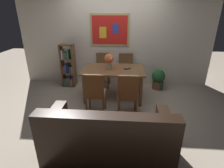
{
  "coord_description": "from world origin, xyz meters",
  "views": [
    {
      "loc": [
        0.3,
        -3.47,
        1.99
      ],
      "look_at": [
        0.06,
        -0.29,
        0.65
      ],
      "focal_mm": 28.3,
      "sensor_mm": 36.0,
      "label": 1
    }
  ],
  "objects_px": {
    "flower_vase": "(109,60)",
    "tv_remote": "(127,69)",
    "leather_couch": "(108,137)",
    "dining_chair_far_left": "(103,67)",
    "potted_ivy": "(158,79)",
    "bookshelf": "(68,68)",
    "dining_chair_near_left": "(95,91)",
    "dining_chair_far_right": "(126,68)",
    "dining_table": "(113,73)",
    "dining_chair_near_right": "(128,92)"
  },
  "relations": [
    {
      "from": "dining_chair_near_left",
      "to": "tv_remote",
      "type": "distance_m",
      "value": 1.04
    },
    {
      "from": "dining_chair_far_right",
      "to": "dining_chair_near_right",
      "type": "height_order",
      "value": "same"
    },
    {
      "from": "dining_chair_near_left",
      "to": "leather_couch",
      "type": "distance_m",
      "value": 1.13
    },
    {
      "from": "dining_chair_far_left",
      "to": "tv_remote",
      "type": "relative_size",
      "value": 5.68
    },
    {
      "from": "dining_chair_near_right",
      "to": "tv_remote",
      "type": "bearing_deg",
      "value": 91.25
    },
    {
      "from": "dining_chair_far_right",
      "to": "dining_chair_far_left",
      "type": "xyz_separation_m",
      "value": [
        -0.63,
        0.0,
        0.0
      ]
    },
    {
      "from": "flower_vase",
      "to": "dining_chair_far_left",
      "type": "bearing_deg",
      "value": 108.06
    },
    {
      "from": "dining_chair_far_right",
      "to": "potted_ivy",
      "type": "bearing_deg",
      "value": -7.45
    },
    {
      "from": "dining_chair_far_right",
      "to": "dining_chair_near_right",
      "type": "distance_m",
      "value": 1.55
    },
    {
      "from": "dining_chair_far_left",
      "to": "dining_table",
      "type": "bearing_deg",
      "value": -65.48
    },
    {
      "from": "leather_couch",
      "to": "bookshelf",
      "type": "distance_m",
      "value": 2.87
    },
    {
      "from": "potted_ivy",
      "to": "dining_chair_near_left",
      "type": "bearing_deg",
      "value": -135.68
    },
    {
      "from": "dining_chair_far_left",
      "to": "bookshelf",
      "type": "bearing_deg",
      "value": -175.13
    },
    {
      "from": "dining_chair_near_right",
      "to": "potted_ivy",
      "type": "relative_size",
      "value": 1.68
    },
    {
      "from": "dining_chair_near_right",
      "to": "dining_chair_far_left",
      "type": "bearing_deg",
      "value": 113.65
    },
    {
      "from": "bookshelf",
      "to": "dining_chair_far_left",
      "type": "bearing_deg",
      "value": 4.87
    },
    {
      "from": "bookshelf",
      "to": "dining_chair_near_left",
      "type": "bearing_deg",
      "value": -56.11
    },
    {
      "from": "dining_chair_near_left",
      "to": "tv_remote",
      "type": "bearing_deg",
      "value": 52.22
    },
    {
      "from": "leather_couch",
      "to": "tv_remote",
      "type": "bearing_deg",
      "value": 81.9
    },
    {
      "from": "potted_ivy",
      "to": "leather_couch",
      "type": "bearing_deg",
      "value": -114.08
    },
    {
      "from": "dining_chair_far_left",
      "to": "flower_vase",
      "type": "height_order",
      "value": "flower_vase"
    },
    {
      "from": "potted_ivy",
      "to": "dining_chair_near_right",
      "type": "bearing_deg",
      "value": -120.03
    },
    {
      "from": "dining_chair_near_left",
      "to": "bookshelf",
      "type": "relative_size",
      "value": 0.78
    },
    {
      "from": "dining_chair_far_left",
      "to": "leather_couch",
      "type": "distance_m",
      "value": 2.64
    },
    {
      "from": "bookshelf",
      "to": "potted_ivy",
      "type": "relative_size",
      "value": 2.16
    },
    {
      "from": "dining_table",
      "to": "dining_chair_near_right",
      "type": "bearing_deg",
      "value": -67.18
    },
    {
      "from": "dining_chair_far_left",
      "to": "flower_vase",
      "type": "xyz_separation_m",
      "value": [
        0.25,
        -0.76,
        0.42
      ]
    },
    {
      "from": "flower_vase",
      "to": "dining_table",
      "type": "bearing_deg",
      "value": 2.99
    },
    {
      "from": "leather_couch",
      "to": "flower_vase",
      "type": "height_order",
      "value": "flower_vase"
    },
    {
      "from": "dining_chair_far_left",
      "to": "flower_vase",
      "type": "relative_size",
      "value": 2.6
    },
    {
      "from": "dining_chair_far_left",
      "to": "potted_ivy",
      "type": "xyz_separation_m",
      "value": [
        1.51,
        -0.12,
        -0.25
      ]
    },
    {
      "from": "dining_chair_near_left",
      "to": "potted_ivy",
      "type": "xyz_separation_m",
      "value": [
        1.47,
        1.43,
        -0.25
      ]
    },
    {
      "from": "flower_vase",
      "to": "tv_remote",
      "type": "distance_m",
      "value": 0.46
    },
    {
      "from": "dining_chair_far_right",
      "to": "flower_vase",
      "type": "height_order",
      "value": "flower_vase"
    },
    {
      "from": "leather_couch",
      "to": "bookshelf",
      "type": "bearing_deg",
      "value": 118.11
    },
    {
      "from": "dining_chair_near_left",
      "to": "potted_ivy",
      "type": "bearing_deg",
      "value": 44.32
    },
    {
      "from": "tv_remote",
      "to": "dining_chair_near_left",
      "type": "bearing_deg",
      "value": -127.78
    },
    {
      "from": "dining_chair_far_right",
      "to": "leather_couch",
      "type": "relative_size",
      "value": 0.51
    },
    {
      "from": "dining_chair_near_left",
      "to": "potted_ivy",
      "type": "height_order",
      "value": "dining_chair_near_left"
    },
    {
      "from": "dining_chair_near_left",
      "to": "leather_couch",
      "type": "xyz_separation_m",
      "value": [
        0.36,
        -1.05,
        -0.22
      ]
    },
    {
      "from": "dining_table",
      "to": "flower_vase",
      "type": "distance_m",
      "value": 0.32
    },
    {
      "from": "dining_chair_far_left",
      "to": "tv_remote",
      "type": "bearing_deg",
      "value": -48.52
    },
    {
      "from": "dining_table",
      "to": "dining_chair_near_right",
      "type": "relative_size",
      "value": 1.54
    },
    {
      "from": "dining_chair_near_left",
      "to": "tv_remote",
      "type": "xyz_separation_m",
      "value": [
        0.62,
        0.8,
        0.22
      ]
    },
    {
      "from": "dining_table",
      "to": "bookshelf",
      "type": "bearing_deg",
      "value": 152.54
    },
    {
      "from": "dining_chair_far_left",
      "to": "potted_ivy",
      "type": "distance_m",
      "value": 1.53
    },
    {
      "from": "tv_remote",
      "to": "dining_table",
      "type": "bearing_deg",
      "value": -179.52
    },
    {
      "from": "dining_chair_far_right",
      "to": "potted_ivy",
      "type": "xyz_separation_m",
      "value": [
        0.88,
        -0.12,
        -0.25
      ]
    },
    {
      "from": "dining_chair_near_left",
      "to": "dining_chair_far_left",
      "type": "distance_m",
      "value": 1.55
    },
    {
      "from": "dining_chair_far_left",
      "to": "dining_chair_far_right",
      "type": "bearing_deg",
      "value": -0.15
    }
  ]
}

